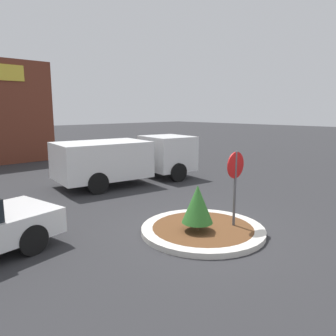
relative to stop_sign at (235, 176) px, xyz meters
The scene contains 5 objects.
ground_plane 1.70m from the stop_sign, 147.06° to the left, with size 120.00×120.00×0.00m, color #2D2D30.
traffic_island 1.64m from the stop_sign, 147.06° to the left, with size 3.22×3.22×0.14m.
stop_sign is the anchor object (origin of this frame).
island_shrub 1.25m from the stop_sign, 158.44° to the left, with size 0.79×0.79×1.18m.
utility_truck 6.81m from the stop_sign, 77.70° to the left, with size 6.44×3.21×1.96m.
Camera 1 is at (-6.30, -5.27, 3.17)m, focal length 35.00 mm.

